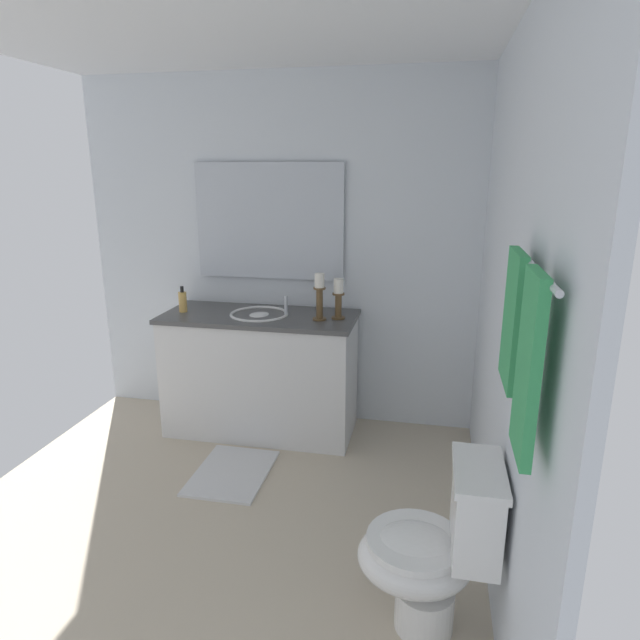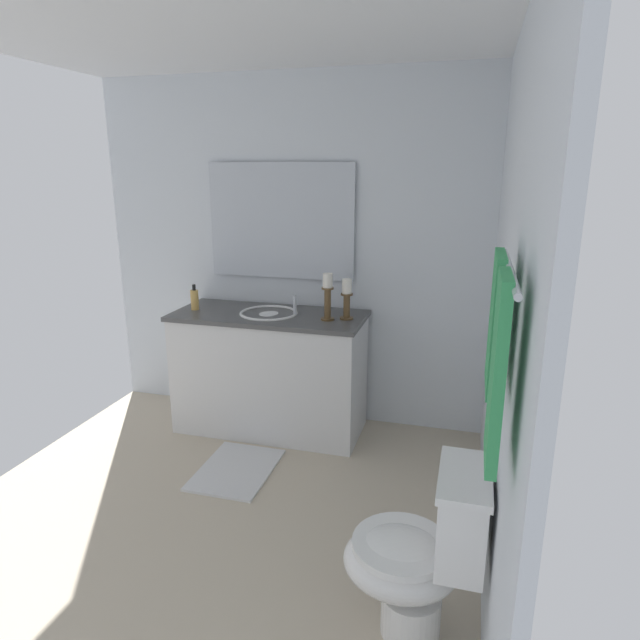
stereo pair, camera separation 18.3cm
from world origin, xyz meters
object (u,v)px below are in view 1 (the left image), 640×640
towel_near_vanity (513,319)px  soap_bottle (183,301)px  toilet (432,551)px  bath_mat (232,473)px  vanity_cabinet (261,373)px  candle_holder_tall (338,298)px  candle_holder_short (319,295)px  towel_center (528,367)px  towel_bar (534,267)px  sink_basin (259,320)px  mirror (269,222)px

towel_near_vanity → soap_bottle: bearing=-130.0°
toilet → bath_mat: bearing=-128.2°
vanity_cabinet → candle_holder_tall: size_ratio=4.94×
candle_holder_short → towel_center: 2.22m
candle_holder_tall → vanity_cabinet: bearing=-89.0°
vanity_cabinet → soap_bottle: (0.03, -0.54, 0.50)m
towel_near_vanity → towel_center: size_ratio=0.86×
towel_center → towel_near_vanity: bearing=180.0°
towel_near_vanity → towel_bar: bearing=5.9°
sink_basin → towel_center: bearing=34.9°
toilet → towel_center: 1.07m
towel_bar → candle_holder_tall: bearing=-154.6°
sink_basin → soap_bottle: 0.55m
mirror → bath_mat: (0.91, -0.00, -1.45)m
soap_bottle → towel_center: towel_center is taller
candle_holder_short → towel_center: towel_center is taller
towel_center → sink_basin: bearing=-145.1°
soap_bottle → bath_mat: soap_bottle is taller
towel_center → mirror: bearing=-148.5°
mirror → towel_bar: (2.12, 1.43, 0.10)m
sink_basin → candle_holder_tall: bearing=91.0°
vanity_cabinet → towel_bar: 2.59m
sink_basin → bath_mat: size_ratio=0.67×
soap_bottle → towel_near_vanity: (1.63, 1.95, 0.42)m
soap_bottle → toilet: soap_bottle is taller
soap_bottle → candle_holder_short: bearing=89.3°
towel_near_vanity → vanity_cabinet: bearing=-139.8°
toilet → towel_near_vanity: 1.01m
towel_bar → towel_center: towel_center is taller
sink_basin → candle_holder_tall: candle_holder_tall is taller
candle_holder_tall → towel_bar: bearing=25.4°
soap_bottle → towel_bar: towel_bar is taller
candle_holder_short → bath_mat: 1.24m
towel_center → soap_bottle: bearing=-135.5°
soap_bottle → towel_bar: 2.74m
towel_center → bath_mat: towel_center is taller
vanity_cabinet → soap_bottle: soap_bottle is taller
mirror → candle_holder_tall: 0.76m
candle_holder_tall → towel_near_vanity: bearing=27.2°
toilet → bath_mat: size_ratio=1.25×
sink_basin → toilet: size_ratio=0.54×
toilet → towel_center: towel_center is taller
vanity_cabinet → candle_holder_short: (0.05, 0.43, 0.59)m
sink_basin → candle_holder_tall: (-0.01, 0.55, 0.18)m
vanity_cabinet → candle_holder_short: bearing=83.9°
vanity_cabinet → sink_basin: (-0.00, 0.00, 0.39)m
towel_bar → towel_near_vanity: bearing=-174.1°
vanity_cabinet → sink_basin: size_ratio=3.31×
sink_basin → towel_near_vanity: towel_near_vanity is taller
vanity_cabinet → soap_bottle: 0.74m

